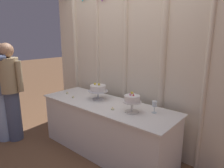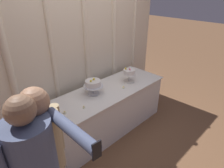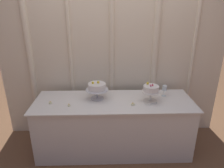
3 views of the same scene
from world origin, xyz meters
name	(u,v)px [view 2 (image 2 of 3)]	position (x,y,z in m)	size (l,w,h in m)	color
ground_plane	(112,131)	(0.00, 0.00, 0.00)	(24.00, 24.00, 0.00)	brown
draped_curtain	(85,44)	(-0.02, 0.58, 1.39)	(3.23, 0.15, 2.68)	beige
cake_table	(108,110)	(0.00, 0.10, 0.37)	(2.07, 0.71, 0.75)	white
cake_display_nearleft	(93,84)	(-0.22, 0.17, 0.90)	(0.30, 0.30, 0.25)	silver
cake_display_nearright	(129,73)	(0.47, 0.07, 0.90)	(0.23, 0.23, 0.25)	silver
wine_glass	(130,69)	(0.69, 0.23, 0.86)	(0.06, 0.06, 0.15)	silver
tealight_far_left	(65,113)	(-0.80, 0.04, 0.76)	(0.04, 0.04, 0.03)	beige
tealight_near_left	(84,107)	(-0.56, -0.03, 0.76)	(0.04, 0.04, 0.03)	beige
tealight_near_right	(123,87)	(0.23, -0.03, 0.76)	(0.05, 0.05, 0.03)	beige
guest_man_dark_suit	(47,161)	(-1.38, -0.60, 0.87)	(0.45, 0.41, 1.57)	#4C5675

